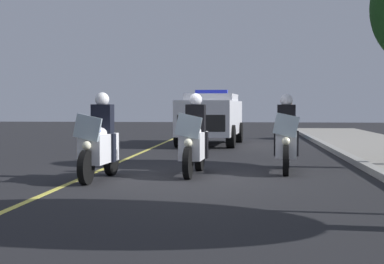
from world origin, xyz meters
TOP-DOWN VIEW (x-y plane):
  - ground_plane at (0.00, 0.00)m, footprint 80.00×80.00m
  - lane_stripe_center at (0.00, -2.14)m, footprint 48.00×0.12m
  - police_motorcycle_lead_left at (0.48, -1.72)m, footprint 2.14×0.61m
  - police_motorcycle_lead_right at (-0.50, 0.05)m, footprint 2.14×0.61m
  - police_motorcycle_trailing at (-1.23, 2.01)m, footprint 2.14×0.61m
  - police_suv at (-9.82, -0.21)m, footprint 5.02×2.35m
  - cyclist_background at (-14.16, 2.98)m, footprint 1.76×0.34m

SIDE VIEW (x-z plane):
  - ground_plane at x=0.00m, z-range 0.00..0.00m
  - lane_stripe_center at x=0.00m, z-range 0.00..0.01m
  - police_motorcycle_lead_left at x=0.48m, z-range -0.16..1.56m
  - police_motorcycle_lead_right at x=-0.50m, z-range -0.16..1.56m
  - police_motorcycle_trailing at x=-1.23m, z-range -0.16..1.56m
  - cyclist_background at x=-14.16m, z-range 0.00..1.69m
  - police_suv at x=-9.82m, z-range 0.04..2.09m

